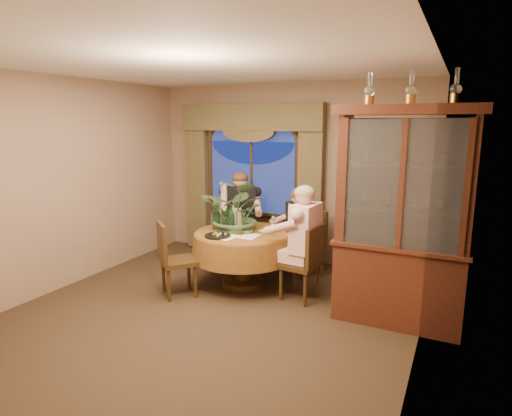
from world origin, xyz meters
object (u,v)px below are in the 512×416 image
at_px(person_pink, 305,243).
at_px(wine_bottle_4, 215,218).
at_px(person_scarf, 299,233).
at_px(person_back, 241,218).
at_px(wine_bottle_2, 231,219).
at_px(oil_lamp_left, 370,89).
at_px(chair_back_right, 306,243).
at_px(wine_bottle_5, 217,218).
at_px(china_cabinet, 402,219).
at_px(oil_lamp_right, 456,86).
at_px(oil_lamp_center, 411,87).
at_px(chair_right, 300,263).
at_px(wine_bottle_1, 228,216).
at_px(stoneware_vase, 237,219).
at_px(wine_bottle_0, 219,216).
at_px(wine_bottle_3, 233,218).
at_px(centerpiece_plant, 238,186).
at_px(dining_table, 243,259).
at_px(chair_back, 238,232).
at_px(chair_front_left, 178,259).

xyz_separation_m(person_pink, wine_bottle_4, (-1.33, 0.03, 0.18)).
height_order(person_scarf, wine_bottle_4, person_scarf).
relative_size(person_back, wine_bottle_2, 4.45).
relative_size(oil_lamp_left, person_back, 0.23).
height_order(chair_back_right, person_scarf, person_scarf).
bearing_deg(wine_bottle_2, wine_bottle_5, -179.84).
distance_m(china_cabinet, wine_bottle_4, 2.50).
height_order(oil_lamp_right, person_back, oil_lamp_right).
height_order(oil_lamp_center, wine_bottle_5, oil_lamp_center).
xyz_separation_m(chair_right, wine_bottle_1, (-1.17, 0.26, 0.44)).
bearing_deg(wine_bottle_5, stoneware_vase, 29.34).
bearing_deg(person_scarf, chair_right, 151.25).
bearing_deg(wine_bottle_5, china_cabinet, -4.77).
xyz_separation_m(wine_bottle_2, wine_bottle_5, (-0.22, -0.00, 0.00)).
height_order(oil_lamp_left, wine_bottle_0, oil_lamp_left).
height_order(chair_right, wine_bottle_5, wine_bottle_5).
bearing_deg(wine_bottle_2, wine_bottle_3, 105.43).
distance_m(china_cabinet, oil_lamp_center, 1.36).
bearing_deg(wine_bottle_1, wine_bottle_4, -117.91).
bearing_deg(person_back, chair_back_right, 148.79).
xyz_separation_m(centerpiece_plant, wine_bottle_5, (-0.25, -0.13, -0.44)).
bearing_deg(dining_table, china_cabinet, -6.45).
xyz_separation_m(dining_table, person_pink, (0.92, -0.07, 0.36)).
distance_m(wine_bottle_0, wine_bottle_1, 0.12).
bearing_deg(oil_lamp_center, wine_bottle_4, 175.59).
distance_m(oil_lamp_left, wine_bottle_0, 2.66).
bearing_deg(stoneware_vase, dining_table, -36.92).
bearing_deg(chair_right, chair_back, 62.95).
relative_size(chair_right, wine_bottle_3, 2.91).
bearing_deg(chair_front_left, oil_lamp_center, 50.07).
distance_m(stoneware_vase, wine_bottle_0, 0.28).
bearing_deg(chair_front_left, dining_table, 90.00).
bearing_deg(person_back, chair_back, -69.64).
height_order(stoneware_vase, wine_bottle_5, wine_bottle_5).
xyz_separation_m(oil_lamp_center, wine_bottle_4, (-2.47, 0.19, -1.64)).
distance_m(oil_lamp_left, wine_bottle_4, 2.64).
height_order(chair_back_right, wine_bottle_0, wine_bottle_0).
height_order(oil_lamp_right, chair_back_right, oil_lamp_right).
distance_m(oil_lamp_center, chair_back, 3.50).
xyz_separation_m(oil_lamp_left, wine_bottle_5, (-2.02, 0.20, -1.64)).
bearing_deg(wine_bottle_4, oil_lamp_left, -5.30).
bearing_deg(person_pink, chair_back_right, 22.71).
xyz_separation_m(person_pink, wine_bottle_3, (-1.11, 0.15, 0.18)).
height_order(oil_lamp_left, wine_bottle_3, oil_lamp_left).
distance_m(china_cabinet, wine_bottle_1, 2.42).
bearing_deg(wine_bottle_0, stoneware_vase, 2.51).
relative_size(chair_back_right, centerpiece_plant, 0.93).
relative_size(chair_back, chair_front_left, 1.00).
bearing_deg(wine_bottle_4, chair_back_right, 37.16).
xyz_separation_m(centerpiece_plant, wine_bottle_2, (-0.03, -0.13, -0.44)).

